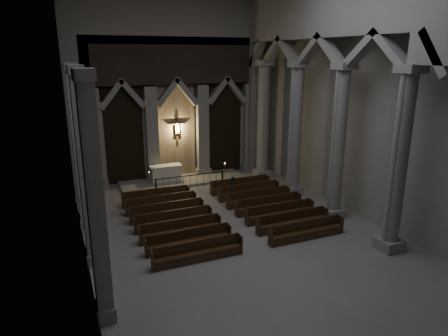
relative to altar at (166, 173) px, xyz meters
name	(u,v)px	position (x,y,z in m)	size (l,w,h in m)	color
room	(257,75)	(1.16, -10.75, 6.91)	(24.00, 24.10, 12.00)	gray
sanctuary_wall	(176,82)	(1.16, 0.79, 5.92)	(14.00, 0.77, 12.00)	gray
right_arcade	(347,67)	(6.66, -9.42, 7.14)	(1.00, 24.00, 12.00)	gray
left_pilasters	(82,160)	(-5.59, -7.25, 3.22)	(0.60, 13.00, 8.03)	gray
sanctuary_step	(183,180)	(1.16, -0.15, -0.62)	(8.50, 2.60, 0.15)	gray
altar	(166,173)	(0.00, 0.00, 0.00)	(2.13, 0.85, 1.08)	silver
altar_rail	(190,179)	(1.16, -1.71, -0.09)	(4.62, 0.09, 0.91)	black
candle_stand_left	(150,186)	(-1.43, -1.41, -0.34)	(0.22, 0.22, 1.31)	#A17331
candle_stand_right	(225,176)	(3.87, -1.12, -0.35)	(0.21, 0.21, 1.27)	#A17331
pews	(223,214)	(1.16, -7.25, -0.41)	(9.34, 7.75, 0.88)	black
worshipper	(233,185)	(3.24, -3.86, -0.13)	(0.41, 0.27, 1.13)	black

